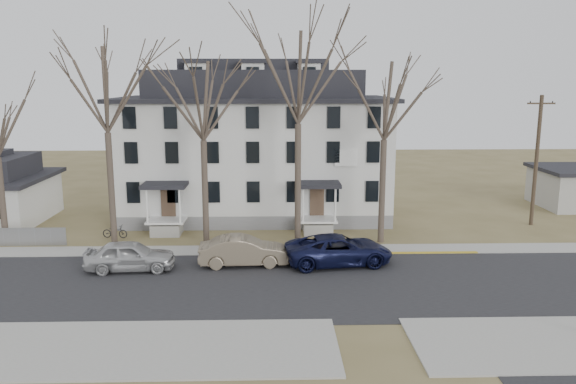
{
  "coord_description": "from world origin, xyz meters",
  "views": [
    {
      "loc": [
        -0.56,
        -25.82,
        10.52
      ],
      "look_at": [
        0.34,
        9.0,
        3.56
      ],
      "focal_mm": 35.0,
      "sensor_mm": 36.0,
      "label": 1
    }
  ],
  "objects_px": {
    "tree_mid_right": "(385,95)",
    "car_tan": "(244,252)",
    "tree_far_left": "(105,83)",
    "car_silver": "(130,256)",
    "tree_mid_left": "(202,95)",
    "bicycle_left": "(115,232)",
    "utility_pole_far": "(536,159)",
    "car_navy": "(339,250)",
    "boarding_house": "(255,147)",
    "tree_center": "(298,71)"
  },
  "relations": [
    {
      "from": "utility_pole_far",
      "to": "car_navy",
      "type": "relative_size",
      "value": 1.54
    },
    {
      "from": "car_navy",
      "to": "boarding_house",
      "type": "bearing_deg",
      "value": 14.47
    },
    {
      "from": "tree_mid_left",
      "to": "utility_pole_far",
      "type": "xyz_separation_m",
      "value": [
        23.5,
        4.2,
        -4.7
      ]
    },
    {
      "from": "tree_far_left",
      "to": "tree_mid_left",
      "type": "distance_m",
      "value": 6.05
    },
    {
      "from": "tree_center",
      "to": "utility_pole_far",
      "type": "height_order",
      "value": "tree_center"
    },
    {
      "from": "tree_mid_left",
      "to": "utility_pole_far",
      "type": "relative_size",
      "value": 1.34
    },
    {
      "from": "boarding_house",
      "to": "car_tan",
      "type": "xyz_separation_m",
      "value": [
        -0.32,
        -12.77,
        -4.54
      ]
    },
    {
      "from": "car_tan",
      "to": "car_navy",
      "type": "height_order",
      "value": "car_navy"
    },
    {
      "from": "tree_far_left",
      "to": "car_silver",
      "type": "xyz_separation_m",
      "value": [
        2.37,
        -5.34,
        -9.5
      ]
    },
    {
      "from": "car_silver",
      "to": "car_navy",
      "type": "relative_size",
      "value": 0.8
    },
    {
      "from": "tree_mid_right",
      "to": "car_silver",
      "type": "xyz_separation_m",
      "value": [
        -15.13,
        -5.34,
        -8.76
      ]
    },
    {
      "from": "utility_pole_far",
      "to": "bicycle_left",
      "type": "distance_m",
      "value": 30.28
    },
    {
      "from": "tree_mid_right",
      "to": "car_tan",
      "type": "height_order",
      "value": "tree_mid_right"
    },
    {
      "from": "tree_center",
      "to": "bicycle_left",
      "type": "bearing_deg",
      "value": 174.03
    },
    {
      "from": "boarding_house",
      "to": "tree_mid_right",
      "type": "distance_m",
      "value": 12.51
    },
    {
      "from": "utility_pole_far",
      "to": "boarding_house",
      "type": "bearing_deg",
      "value": 169.08
    },
    {
      "from": "car_navy",
      "to": "tree_center",
      "type": "bearing_deg",
      "value": 17.86
    },
    {
      "from": "tree_center",
      "to": "bicycle_left",
      "type": "relative_size",
      "value": 8.62
    },
    {
      "from": "tree_far_left",
      "to": "tree_mid_right",
      "type": "height_order",
      "value": "tree_far_left"
    },
    {
      "from": "tree_far_left",
      "to": "utility_pole_far",
      "type": "bearing_deg",
      "value": 8.1
    },
    {
      "from": "tree_mid_right",
      "to": "bicycle_left",
      "type": "bearing_deg",
      "value": 175.86
    },
    {
      "from": "tree_center",
      "to": "car_navy",
      "type": "xyz_separation_m",
      "value": [
        2.18,
        -4.57,
        -10.23
      ]
    },
    {
      "from": "tree_mid_right",
      "to": "car_tan",
      "type": "relative_size",
      "value": 2.49
    },
    {
      "from": "tree_mid_left",
      "to": "car_silver",
      "type": "relative_size",
      "value": 2.57
    },
    {
      "from": "car_silver",
      "to": "car_tan",
      "type": "distance_m",
      "value": 6.35
    },
    {
      "from": "car_tan",
      "to": "bicycle_left",
      "type": "bearing_deg",
      "value": 53.54
    },
    {
      "from": "tree_far_left",
      "to": "car_tan",
      "type": "height_order",
      "value": "tree_far_left"
    },
    {
      "from": "tree_center",
      "to": "tree_mid_right",
      "type": "relative_size",
      "value": 1.15
    },
    {
      "from": "tree_far_left",
      "to": "car_silver",
      "type": "height_order",
      "value": "tree_far_left"
    },
    {
      "from": "tree_far_left",
      "to": "tree_center",
      "type": "distance_m",
      "value": 12.02
    },
    {
      "from": "tree_mid_right",
      "to": "utility_pole_far",
      "type": "xyz_separation_m",
      "value": [
        12.0,
        4.2,
        -4.7
      ]
    },
    {
      "from": "utility_pole_far",
      "to": "bicycle_left",
      "type": "xyz_separation_m",
      "value": [
        -29.81,
        -2.91,
        -4.46
      ]
    },
    {
      "from": "bicycle_left",
      "to": "car_tan",
      "type": "bearing_deg",
      "value": -116.38
    },
    {
      "from": "utility_pole_far",
      "to": "bicycle_left",
      "type": "relative_size",
      "value": 5.57
    },
    {
      "from": "utility_pole_far",
      "to": "car_navy",
      "type": "xyz_separation_m",
      "value": [
        -15.32,
        -8.77,
        -4.05
      ]
    },
    {
      "from": "tree_center",
      "to": "boarding_house",
      "type": "bearing_deg",
      "value": 110.2
    },
    {
      "from": "tree_mid_left",
      "to": "car_tan",
      "type": "relative_size",
      "value": 2.49
    },
    {
      "from": "tree_far_left",
      "to": "tree_mid_left",
      "type": "bearing_deg",
      "value": 0.0
    },
    {
      "from": "tree_mid_right",
      "to": "tree_center",
      "type": "bearing_deg",
      "value": 180.0
    },
    {
      "from": "tree_mid_right",
      "to": "utility_pole_far",
      "type": "relative_size",
      "value": 1.34
    },
    {
      "from": "tree_center",
      "to": "tree_mid_right",
      "type": "xyz_separation_m",
      "value": [
        5.5,
        0.0,
        -1.48
      ]
    },
    {
      "from": "tree_mid_left",
      "to": "bicycle_left",
      "type": "xyz_separation_m",
      "value": [
        -6.31,
        1.29,
        -9.15
      ]
    },
    {
      "from": "boarding_house",
      "to": "tree_mid_left",
      "type": "distance_m",
      "value": 9.66
    },
    {
      "from": "car_tan",
      "to": "utility_pole_far",
      "type": "bearing_deg",
      "value": -70.23
    },
    {
      "from": "tree_mid_right",
      "to": "utility_pole_far",
      "type": "distance_m",
      "value": 13.55
    },
    {
      "from": "utility_pole_far",
      "to": "tree_far_left",
      "type": "bearing_deg",
      "value": -171.9
    },
    {
      "from": "tree_center",
      "to": "car_silver",
      "type": "height_order",
      "value": "tree_center"
    },
    {
      "from": "tree_center",
      "to": "tree_mid_right",
      "type": "distance_m",
      "value": 5.7
    },
    {
      "from": "car_tan",
      "to": "tree_mid_right",
      "type": "bearing_deg",
      "value": -65.55
    },
    {
      "from": "car_tan",
      "to": "car_navy",
      "type": "distance_m",
      "value": 5.5
    }
  ]
}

